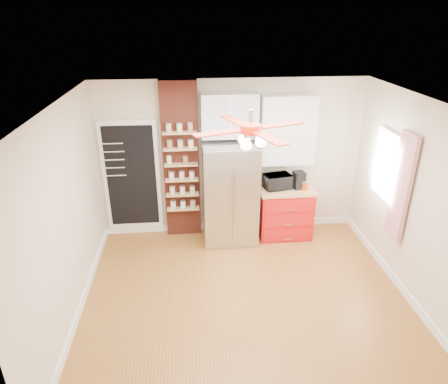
{
  "coord_description": "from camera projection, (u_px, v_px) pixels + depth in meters",
  "views": [
    {
      "loc": [
        -0.72,
        -4.43,
        3.67
      ],
      "look_at": [
        -0.22,
        0.9,
        1.23
      ],
      "focal_mm": 32.0,
      "sensor_mm": 36.0,
      "label": 1
    }
  ],
  "objects": [
    {
      "name": "canister_right",
      "position": [
        305.0,
        185.0,
        6.78
      ],
      "size": [
        0.11,
        0.11,
        0.14
      ],
      "primitive_type": "cylinder",
      "rotation": [
        0.0,
        0.0,
        -0.21
      ],
      "color": "#B50A23",
      "rests_on": "red_cabinet"
    },
    {
      "name": "ceiling_fan",
      "position": [
        250.0,
        129.0,
        4.59
      ],
      "size": [
        1.4,
        1.4,
        0.44
      ],
      "color": "silver",
      "rests_on": "ceiling"
    },
    {
      "name": "upper_shelf_unit",
      "position": [
        288.0,
        130.0,
        6.57
      ],
      "size": [
        0.9,
        0.3,
        1.15
      ],
      "primitive_type": "cube",
      "color": "white",
      "rests_on": "wall_back"
    },
    {
      "name": "ceiling",
      "position": [
        251.0,
        105.0,
        4.47
      ],
      "size": [
        4.5,
        4.5,
        0.0
      ],
      "primitive_type": "plane",
      "color": "white",
      "rests_on": "wall_back"
    },
    {
      "name": "curtain",
      "position": [
        401.0,
        187.0,
        5.49
      ],
      "size": [
        0.06,
        0.4,
        1.55
      ],
      "primitive_type": "cube",
      "color": "red",
      "rests_on": "wall_right"
    },
    {
      "name": "wall_left",
      "position": [
        65.0,
        220.0,
        4.84
      ],
      "size": [
        0.02,
        4.0,
        2.7
      ],
      "primitive_type": "cube",
      "color": "beige",
      "rests_on": "floor"
    },
    {
      "name": "red_cabinet",
      "position": [
        285.0,
        211.0,
        7.0
      ],
      "size": [
        0.94,
        0.64,
        0.9
      ],
      "color": "red",
      "rests_on": "floor"
    },
    {
      "name": "chalkboard",
      "position": [
        132.0,
        177.0,
        6.77
      ],
      "size": [
        0.95,
        0.05,
        1.95
      ],
      "color": "white",
      "rests_on": "wall_back"
    },
    {
      "name": "toaster_oven",
      "position": [
        277.0,
        182.0,
        6.77
      ],
      "size": [
        0.51,
        0.4,
        0.25
      ],
      "primitive_type": "imported",
      "rotation": [
        0.0,
        0.0,
        0.25
      ],
      "color": "black",
      "rests_on": "red_cabinet"
    },
    {
      "name": "fridge",
      "position": [
        230.0,
        193.0,
        6.7
      ],
      "size": [
        0.9,
        0.7,
        1.75
      ],
      "primitive_type": "cube",
      "color": "silver",
      "rests_on": "floor"
    },
    {
      "name": "brick_pillar",
      "position": [
        181.0,
        162.0,
        6.7
      ],
      "size": [
        0.6,
        0.16,
        2.7
      ],
      "primitive_type": "cube",
      "color": "maroon",
      "rests_on": "floor"
    },
    {
      "name": "pantry_jar_beans",
      "position": [
        186.0,
        160.0,
        6.54
      ],
      "size": [
        0.09,
        0.09,
        0.12
      ],
      "primitive_type": "cylinder",
      "rotation": [
        0.0,
        0.0,
        0.1
      ],
      "color": "#865F44",
      "rests_on": "brick_pillar"
    },
    {
      "name": "wall_back",
      "position": [
        231.0,
        159.0,
        6.84
      ],
      "size": [
        4.5,
        0.02,
        2.7
      ],
      "primitive_type": "cube",
      "color": "beige",
      "rests_on": "floor"
    },
    {
      "name": "canister_left",
      "position": [
        304.0,
        186.0,
        6.74
      ],
      "size": [
        0.13,
        0.13,
        0.14
      ],
      "primitive_type": "cylinder",
      "rotation": [
        0.0,
        0.0,
        0.29
      ],
      "color": "#A92F09",
      "rests_on": "red_cabinet"
    },
    {
      "name": "upper_glass_cabinet",
      "position": [
        229.0,
        115.0,
        6.35
      ],
      "size": [
        0.9,
        0.35,
        0.7
      ],
      "primitive_type": "cube",
      "color": "white",
      "rests_on": "wall_back"
    },
    {
      "name": "wall_right",
      "position": [
        418.0,
        205.0,
        5.22
      ],
      "size": [
        0.02,
        4.0,
        2.7
      ],
      "primitive_type": "cube",
      "color": "beige",
      "rests_on": "floor"
    },
    {
      "name": "floor",
      "position": [
        246.0,
        298.0,
        5.59
      ],
      "size": [
        4.5,
        4.5,
        0.0
      ],
      "primitive_type": "plane",
      "color": "#9B6127",
      "rests_on": "ground"
    },
    {
      "name": "coffee_maker",
      "position": [
        299.0,
        180.0,
        6.76
      ],
      "size": [
        0.21,
        0.22,
        0.3
      ],
      "primitive_type": "cube",
      "rotation": [
        0.0,
        0.0,
        0.19
      ],
      "color": "black",
      "rests_on": "red_cabinet"
    },
    {
      "name": "window",
      "position": [
        387.0,
        166.0,
        5.95
      ],
      "size": [
        0.04,
        0.75,
        1.05
      ],
      "primitive_type": "cube",
      "color": "white",
      "rests_on": "wall_right"
    },
    {
      "name": "wall_front",
      "position": [
        285.0,
        326.0,
        3.22
      ],
      "size": [
        4.5,
        0.02,
        2.7
      ],
      "primitive_type": "cube",
      "color": "beige",
      "rests_on": "floor"
    },
    {
      "name": "pantry_jar_oats",
      "position": [
        169.0,
        160.0,
        6.54
      ],
      "size": [
        0.1,
        0.1,
        0.14
      ],
      "primitive_type": "cylinder",
      "rotation": [
        0.0,
        0.0,
        -0.36
      ],
      "color": "#F2EEB9",
      "rests_on": "brick_pillar"
    }
  ]
}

